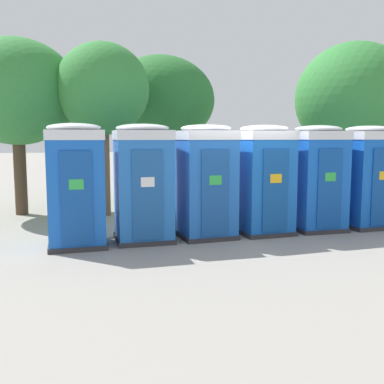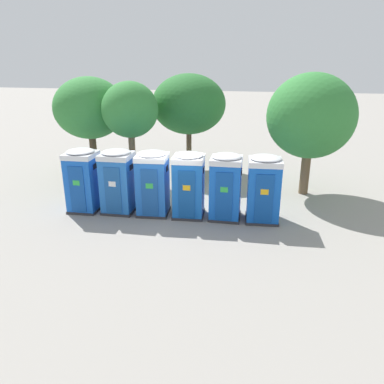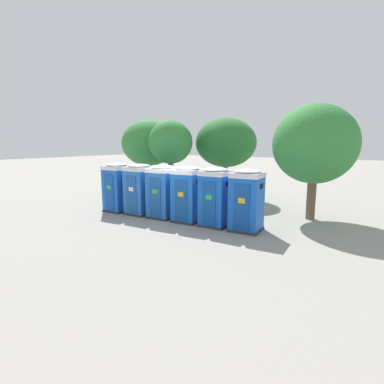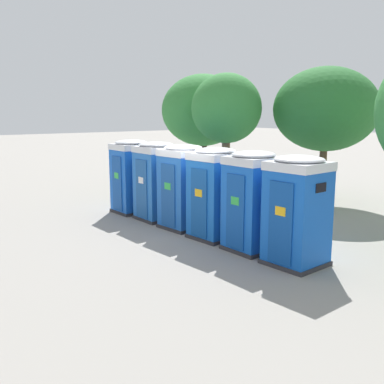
% 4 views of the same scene
% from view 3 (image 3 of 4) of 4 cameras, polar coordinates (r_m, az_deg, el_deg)
% --- Properties ---
extents(ground_plane, '(120.00, 120.00, 0.00)m').
position_cam_3_polar(ground_plane, '(14.43, -2.75, -4.97)').
color(ground_plane, gray).
extents(portapotty_0, '(1.21, 1.24, 2.54)m').
position_cam_3_polar(portapotty_0, '(16.13, -14.04, 0.93)').
color(portapotty_0, '#2D2D33').
rests_on(portapotty_0, ground).
extents(portapotty_1, '(1.25, 1.23, 2.54)m').
position_cam_3_polar(portapotty_1, '(15.24, -10.02, 0.58)').
color(portapotty_1, '#2D2D33').
rests_on(portapotty_1, ground).
extents(portapotty_2, '(1.30, 1.30, 2.54)m').
position_cam_3_polar(portapotty_2, '(14.35, -5.74, 0.14)').
color(portapotty_2, '#2D2D33').
rests_on(portapotty_2, ground).
extents(portapotty_3, '(1.28, 1.29, 2.54)m').
position_cam_3_polar(portapotty_3, '(13.57, -0.91, -0.35)').
color(portapotty_3, '#2D2D33').
rests_on(portapotty_3, ground).
extents(portapotty_4, '(1.21, 1.23, 2.54)m').
position_cam_3_polar(portapotty_4, '(12.90, 4.48, -0.89)').
color(portapotty_4, '#2D2D33').
rests_on(portapotty_4, ground).
extents(portapotty_5, '(1.31, 1.28, 2.54)m').
position_cam_3_polar(portapotty_5, '(12.33, 10.35, -1.50)').
color(portapotty_5, '#2D2D33').
rests_on(portapotty_5, ground).
extents(street_tree_0, '(3.51, 3.51, 5.05)m').
position_cam_3_polar(street_tree_0, '(20.24, -8.26, 9.14)').
color(street_tree_0, '#4C3826').
rests_on(street_tree_0, ground).
extents(street_tree_1, '(3.89, 3.89, 5.14)m').
position_cam_3_polar(street_tree_1, '(19.58, 6.48, 9.30)').
color(street_tree_1, brown).
rests_on(street_tree_1, ground).
extents(street_tree_2, '(3.78, 3.78, 5.33)m').
position_cam_3_polar(street_tree_2, '(14.94, 22.33, 8.40)').
color(street_tree_2, brown).
rests_on(street_tree_2, ground).
extents(street_tree_3, '(2.62, 2.62, 4.90)m').
position_cam_3_polar(street_tree_3, '(18.16, -4.11, 9.36)').
color(street_tree_3, brown).
rests_on(street_tree_3, ground).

